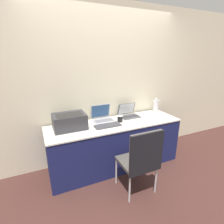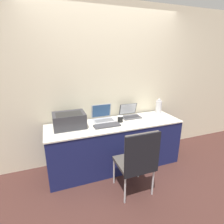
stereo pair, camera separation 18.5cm
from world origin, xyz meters
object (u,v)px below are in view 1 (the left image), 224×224
object	(u,v)px
printer	(70,121)
external_keyboard	(108,126)
metal_pitcher	(156,106)
coffee_cup	(120,119)
chair	(142,157)
laptop_right	(129,114)
laptop_left	(103,117)

from	to	relation	value
printer	external_keyboard	size ratio (longest dim) A/B	1.15
metal_pitcher	coffee_cup	bearing A→B (deg)	-167.87
chair	laptop_right	bearing A→B (deg)	70.42
laptop_right	external_keyboard	world-z (taller)	laptop_right
printer	metal_pitcher	xyz separation A→B (m)	(1.64, 0.12, 0.00)
printer	chair	distance (m)	1.13
laptop_right	coffee_cup	distance (m)	0.31
laptop_right	chair	bearing A→B (deg)	-109.58
printer	coffee_cup	distance (m)	0.80
laptop_right	coffee_cup	xyz separation A→B (m)	(-0.26, -0.17, 0.00)
printer	laptop_right	xyz separation A→B (m)	(1.05, 0.11, -0.07)
laptop_right	chair	distance (m)	1.02
printer	coffee_cup	world-z (taller)	printer
printer	laptop_right	size ratio (longest dim) A/B	1.43
laptop_left	chair	bearing A→B (deg)	-80.21
printer	laptop_right	bearing A→B (deg)	6.25
laptop_right	chair	size ratio (longest dim) A/B	0.35
laptop_left	external_keyboard	xyz separation A→B (m)	(-0.02, -0.27, -0.05)
laptop_left	coffee_cup	bearing A→B (deg)	-37.30
metal_pitcher	external_keyboard	bearing A→B (deg)	-166.08
laptop_left	laptop_right	world-z (taller)	laptop_left
metal_pitcher	laptop_left	bearing A→B (deg)	-179.75
printer	chair	bearing A→B (deg)	-48.50
chair	external_keyboard	bearing A→B (deg)	105.31
laptop_left	coffee_cup	world-z (taller)	laptop_left
printer	laptop_left	distance (m)	0.57
external_keyboard	printer	bearing A→B (deg)	164.54
printer	laptop_right	distance (m)	1.06
external_keyboard	coffee_cup	world-z (taller)	coffee_cup
printer	chair	xyz separation A→B (m)	(0.72, -0.81, -0.32)
coffee_cup	printer	bearing A→B (deg)	175.79
coffee_cup	metal_pitcher	xyz separation A→B (m)	(0.84, 0.18, 0.07)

